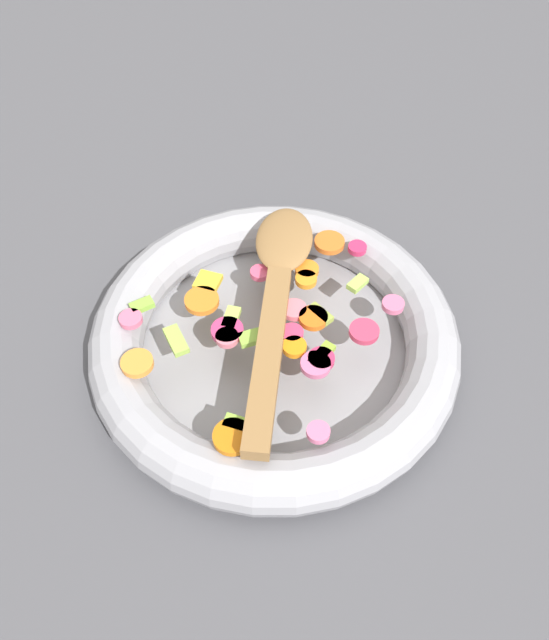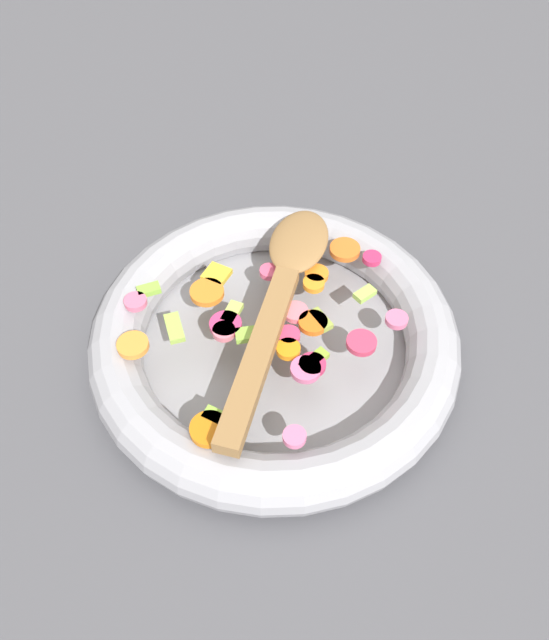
% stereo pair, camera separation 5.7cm
% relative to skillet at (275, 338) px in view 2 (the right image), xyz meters
% --- Properties ---
extents(ground_plane, '(4.00, 4.00, 0.00)m').
position_rel_skillet_xyz_m(ground_plane, '(0.00, 0.00, -0.02)').
color(ground_plane, '#4C4C51').
extents(skillet, '(0.35, 0.35, 0.05)m').
position_rel_skillet_xyz_m(skillet, '(0.00, 0.00, 0.00)').
color(skillet, gray).
rests_on(skillet, ground_plane).
extents(chopped_vegetables, '(0.21, 0.27, 0.01)m').
position_rel_skillet_xyz_m(chopped_vegetables, '(0.01, -0.01, 0.03)').
color(chopped_vegetables, orange).
rests_on(chopped_vegetables, skillet).
extents(wooden_spoon, '(0.25, 0.19, 0.01)m').
position_rel_skillet_xyz_m(wooden_spoon, '(-0.02, 0.02, 0.04)').
color(wooden_spoon, olive).
rests_on(wooden_spoon, chopped_vegetables).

